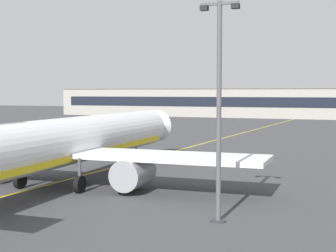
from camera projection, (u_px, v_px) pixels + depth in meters
name	position (u px, v px, depth m)	size (l,w,h in m)	color
taxiway_centreline	(149.00, 158.00, 56.80)	(0.30, 180.00, 0.01)	yellow
airliner_foreground	(62.00, 144.00, 39.46)	(32.14, 41.48, 11.65)	white
apron_lamp_post	(219.00, 108.00, 28.46)	(2.24, 0.90, 12.52)	#515156
safety_cone_by_nose_gear	(160.00, 160.00, 52.79)	(0.44, 0.44, 0.55)	orange
terminal_building	(296.00, 103.00, 142.28)	(147.11, 12.40, 8.70)	#9E998E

